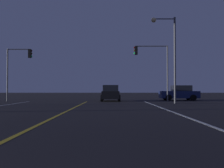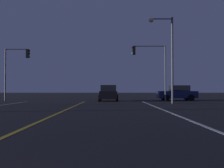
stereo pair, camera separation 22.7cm
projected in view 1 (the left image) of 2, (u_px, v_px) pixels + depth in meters
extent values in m
cube|color=silver|center=(193.00, 120.00, 10.44)|extent=(0.16, 31.66, 0.01)
cube|color=gold|center=(48.00, 120.00, 10.41)|extent=(0.16, 31.66, 0.01)
cylinder|color=black|center=(168.00, 98.00, 28.27)|extent=(0.68, 0.22, 0.68)
cylinder|color=black|center=(164.00, 97.00, 30.07)|extent=(0.68, 0.22, 0.68)
cylinder|color=black|center=(192.00, 98.00, 28.28)|extent=(0.68, 0.22, 0.68)
cylinder|color=black|center=(187.00, 97.00, 30.08)|extent=(0.68, 0.22, 0.68)
cube|color=navy|center=(178.00, 95.00, 29.18)|extent=(4.30, 1.80, 0.80)
cube|color=black|center=(180.00, 88.00, 29.20)|extent=(2.10, 1.60, 0.64)
cube|color=red|center=(198.00, 94.00, 28.59)|extent=(0.08, 0.24, 0.16)
cube|color=red|center=(194.00, 94.00, 29.79)|extent=(0.08, 0.24, 0.16)
cylinder|color=black|center=(102.00, 97.00, 28.94)|extent=(0.22, 0.68, 0.68)
cylinder|color=black|center=(117.00, 97.00, 28.95)|extent=(0.22, 0.68, 0.68)
cylinder|color=black|center=(101.00, 98.00, 26.24)|extent=(0.22, 0.68, 0.68)
cylinder|color=black|center=(118.00, 98.00, 26.25)|extent=(0.22, 0.68, 0.68)
cube|color=black|center=(109.00, 95.00, 27.60)|extent=(1.80, 4.30, 0.80)
cube|color=black|center=(109.00, 88.00, 27.37)|extent=(1.60, 2.10, 0.64)
cube|color=red|center=(103.00, 94.00, 25.50)|extent=(0.24, 0.08, 0.16)
cube|color=red|center=(115.00, 94.00, 25.51)|extent=(0.24, 0.08, 0.16)
cylinder|color=#4C4C51|center=(166.00, 73.00, 26.84)|extent=(0.14, 0.14, 5.83)
cylinder|color=#4C4C51|center=(151.00, 46.00, 26.90)|extent=(3.27, 0.10, 0.10)
cube|color=black|center=(135.00, 50.00, 26.88)|extent=(0.28, 0.36, 0.90)
sphere|color=#3A0605|center=(133.00, 48.00, 26.88)|extent=(0.20, 0.20, 0.20)
sphere|color=#3C2706|center=(134.00, 50.00, 26.88)|extent=(0.20, 0.20, 0.20)
sphere|color=#19E059|center=(134.00, 53.00, 26.87)|extent=(0.20, 0.20, 0.20)
cylinder|color=#4C4C51|center=(6.00, 75.00, 26.76)|extent=(0.14, 0.14, 5.49)
cylinder|color=#4C4C51|center=(17.00, 49.00, 26.83)|extent=(2.33, 0.10, 0.10)
cube|color=black|center=(29.00, 54.00, 26.82)|extent=(0.28, 0.36, 0.90)
sphere|color=#3A0605|center=(30.00, 51.00, 26.83)|extent=(0.20, 0.20, 0.20)
sphere|color=#3C2706|center=(30.00, 54.00, 26.82)|extent=(0.20, 0.20, 0.20)
sphere|color=#19E059|center=(30.00, 56.00, 26.82)|extent=(0.20, 0.20, 0.20)
cylinder|color=#4C4C51|center=(174.00, 60.00, 22.79)|extent=(0.18, 0.18, 7.67)
cylinder|color=#4C4C51|center=(163.00, 19.00, 22.87)|extent=(1.87, 0.10, 0.10)
sphere|color=#F9D88C|center=(152.00, 20.00, 22.86)|extent=(0.44, 0.44, 0.44)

